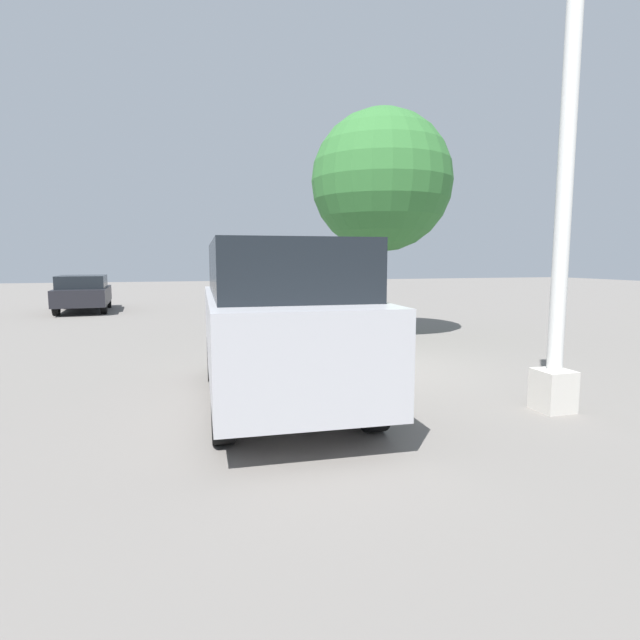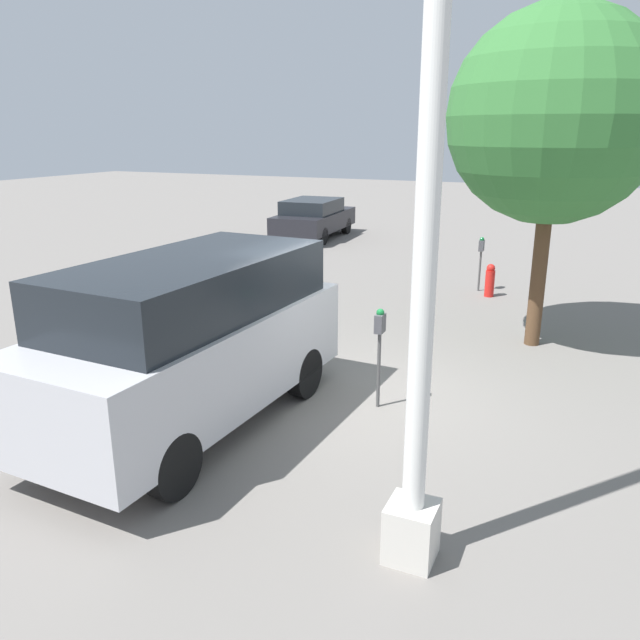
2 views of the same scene
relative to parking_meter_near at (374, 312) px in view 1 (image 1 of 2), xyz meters
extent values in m
plane|color=slate|center=(-0.14, -0.48, -1.06)|extent=(80.00, 80.00, 0.00)
cylinder|color=#4C4C4C|center=(0.00, 0.00, -0.51)|extent=(0.05, 0.05, 1.10)
cube|color=#47474C|center=(0.00, 0.00, 0.17)|extent=(0.20, 0.11, 0.26)
sphere|color=#14662D|center=(0.00, 0.00, 0.32)|extent=(0.11, 0.11, 0.11)
cylinder|color=#4C4C4C|center=(-7.32, 0.05, -0.57)|extent=(0.05, 0.05, 0.98)
cube|color=#47474C|center=(-7.32, 0.05, 0.05)|extent=(0.20, 0.11, 0.26)
sphere|color=#14662D|center=(-7.32, 0.05, 0.20)|extent=(0.11, 0.11, 0.11)
cube|color=beige|center=(2.97, 1.35, -0.79)|extent=(0.44, 0.44, 0.55)
cylinder|color=silver|center=(2.97, 1.35, 2.12)|extent=(0.20, 0.20, 5.26)
cube|color=#B2B2B7|center=(1.52, -2.04, -0.12)|extent=(4.82, 2.17, 1.15)
cube|color=black|center=(1.40, -2.03, 0.81)|extent=(3.87, 1.97, 0.72)
cube|color=orange|center=(3.87, -1.51, -0.55)|extent=(0.09, 0.12, 0.20)
cylinder|color=black|center=(3.03, -1.24, -0.70)|extent=(0.74, 0.27, 0.73)
cylinder|color=black|center=(2.95, -2.96, -0.70)|extent=(0.74, 0.27, 0.73)
cylinder|color=black|center=(0.09, -1.11, -0.70)|extent=(0.74, 0.27, 0.73)
cylinder|color=black|center=(0.02, -2.83, -0.70)|extent=(0.74, 0.27, 0.73)
cube|color=black|center=(-12.83, -6.89, -0.45)|extent=(4.28, 2.06, 0.62)
cube|color=black|center=(-12.62, -6.87, 0.10)|extent=(2.39, 1.79, 0.47)
cube|color=orange|center=(-14.82, -7.60, -0.61)|extent=(0.09, 0.12, 0.20)
cylinder|color=black|center=(-14.07, -7.76, -0.76)|extent=(0.61, 0.25, 0.60)
cylinder|color=black|center=(-14.17, -6.18, -0.76)|extent=(0.61, 0.25, 0.60)
cylinder|color=black|center=(-11.48, -7.59, -0.76)|extent=(0.61, 0.25, 0.60)
cylinder|color=black|center=(-11.58, -6.01, -0.76)|extent=(0.61, 0.25, 0.60)
cylinder|color=#513823|center=(-3.72, 1.69, 0.30)|extent=(0.27, 0.27, 2.73)
sphere|color=#337033|center=(-3.72, 1.69, 2.91)|extent=(3.55, 3.55, 3.55)
cylinder|color=red|center=(-6.87, 0.38, -0.75)|extent=(0.22, 0.22, 0.62)
sphere|color=red|center=(-6.87, 0.38, -0.38)|extent=(0.20, 0.20, 0.20)
camera|label=1|loc=(8.30, -3.40, 0.93)|focal=28.00mm
camera|label=2|loc=(7.72, 2.57, 2.69)|focal=35.00mm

